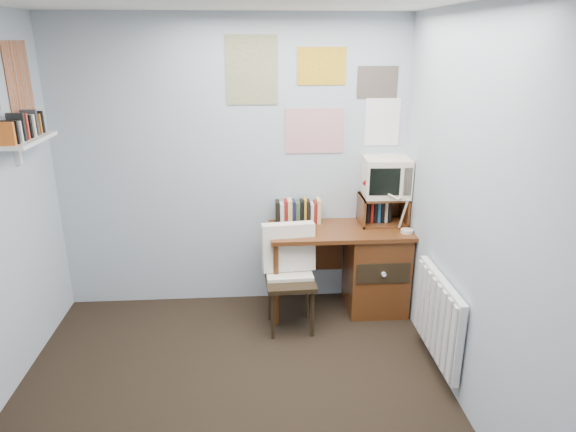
% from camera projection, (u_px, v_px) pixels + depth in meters
% --- Properties ---
extents(ground, '(3.50, 3.50, 0.00)m').
position_uv_depth(ground, '(231.00, 431.00, 3.16)').
color(ground, black).
rests_on(ground, ground).
extents(back_wall, '(3.00, 0.02, 2.50)m').
position_uv_depth(back_wall, '(233.00, 167.00, 4.41)').
color(back_wall, '#A4AFBC').
rests_on(back_wall, ground).
extents(right_wall, '(0.02, 3.50, 2.50)m').
position_uv_depth(right_wall, '(494.00, 236.00, 2.86)').
color(right_wall, '#A4AFBC').
rests_on(right_wall, ground).
extents(desk, '(1.20, 0.55, 0.76)m').
position_uv_depth(desk, '(369.00, 266.00, 4.50)').
color(desk, brown).
rests_on(desk, ground).
extents(desk_chair, '(0.45, 0.43, 0.84)m').
position_uv_depth(desk_chair, '(290.00, 282.00, 4.16)').
color(desk_chair, black).
rests_on(desk_chair, ground).
extents(desk_lamp, '(0.33, 0.30, 0.38)m').
position_uv_depth(desk_lamp, '(409.00, 211.00, 4.21)').
color(desk_lamp, red).
rests_on(desk_lamp, desk).
extents(tv_riser, '(0.40, 0.30, 0.25)m').
position_uv_depth(tv_riser, '(383.00, 210.00, 4.46)').
color(tv_riser, brown).
rests_on(tv_riser, desk).
extents(crt_tv, '(0.40, 0.37, 0.36)m').
position_uv_depth(crt_tv, '(386.00, 175.00, 4.38)').
color(crt_tv, beige).
rests_on(crt_tv, tv_riser).
extents(book_row, '(0.60, 0.14, 0.22)m').
position_uv_depth(book_row, '(310.00, 210.00, 4.49)').
color(book_row, brown).
rests_on(book_row, desk).
extents(radiator, '(0.09, 0.80, 0.60)m').
position_uv_depth(radiator, '(438.00, 317.00, 3.64)').
color(radiator, white).
rests_on(radiator, right_wall).
extents(wall_shelf, '(0.20, 0.62, 0.24)m').
position_uv_depth(wall_shelf, '(27.00, 140.00, 3.58)').
color(wall_shelf, white).
rests_on(wall_shelf, left_wall).
extents(posters_back, '(1.20, 0.01, 0.90)m').
position_uv_depth(posters_back, '(315.00, 95.00, 4.25)').
color(posters_back, white).
rests_on(posters_back, back_wall).
extents(posters_left, '(0.01, 0.70, 0.60)m').
position_uv_depth(posters_left, '(3.00, 84.00, 3.45)').
color(posters_left, white).
rests_on(posters_left, left_wall).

